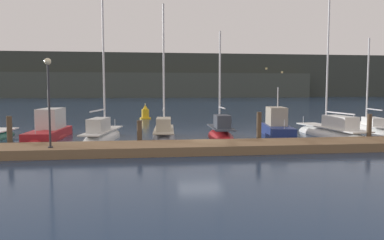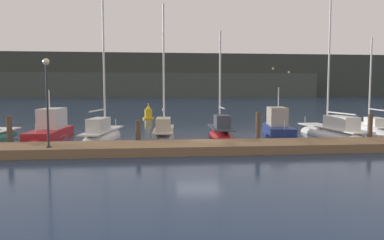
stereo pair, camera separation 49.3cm
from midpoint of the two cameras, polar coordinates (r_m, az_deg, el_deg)
The scene contains 16 objects.
ground_plane at distance 21.39m, azimuth 0.56°, elevation -3.99°, with size 400.00×400.00×0.00m, color #192D4C.
dock at distance 19.56m, azimuth 1.29°, elevation -4.16°, with size 41.70×2.80×0.45m, color brown.
mooring_pile_1 at distance 22.13m, azimuth -26.61°, elevation -1.82°, with size 0.28×0.28×1.83m, color #4C3D2D.
mooring_pile_2 at distance 20.91m, azimuth -8.67°, elevation -2.14°, with size 0.28×0.28×1.52m, color #4C3D2D.
mooring_pile_3 at distance 21.81m, azimuth 9.53°, elevation -1.33°, with size 0.28×0.28×1.94m, color #4C3D2D.
mooring_pile_4 at distance 24.66m, azimuth 24.87°, elevation -1.20°, with size 0.28×0.28×1.77m, color #4C3D2D.
motorboat_berth_3 at distance 26.49m, azimuth -21.43°, elevation -1.98°, with size 2.24×6.05×3.87m.
sailboat_berth_4 at distance 24.43m, azimuth -14.07°, elevation -2.66°, with size 2.67×6.85×10.87m.
sailboat_berth_5 at distance 24.30m, azimuth -4.87°, elevation -2.57°, with size 1.92×6.65×9.40m.
sailboat_berth_6 at distance 24.97m, azimuth 3.83°, elevation -2.27°, with size 1.69×5.20×7.64m.
motorboat_berth_7 at distance 26.33m, azimuth 12.34°, elevation -1.71°, with size 2.53×5.53×3.97m.
sailboat_berth_8 at distance 27.17m, azimuth 20.02°, elevation -2.05°, with size 2.70×8.05×12.67m.
sailboat_berth_9 at distance 30.82m, azimuth 24.94°, elevation -1.57°, with size 2.50×6.22×7.85m.
channel_buoy at distance 40.87m, azimuth -7.47°, elevation 1.00°, with size 1.22×1.22×1.69m.
dock_lamppost at distance 19.03m, azimuth -21.71°, elevation 4.47°, with size 0.32×0.32×4.25m.
hillside_backdrop at distance 150.13m, azimuth -7.02°, elevation 6.48°, with size 240.00×23.00×16.96m.
Camera 1 is at (-3.14, -20.91, 3.26)m, focal length 35.00 mm.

